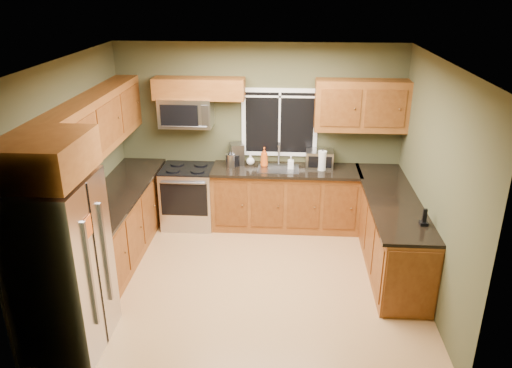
# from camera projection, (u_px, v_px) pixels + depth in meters

# --- Properties ---
(floor) EXTENTS (4.20, 4.20, 0.00)m
(floor) POSITION_uv_depth(u_px,v_px,m) (250.00, 278.00, 6.30)
(floor) COLOR #AA7B4A
(floor) RESTS_ON ground
(ceiling) EXTENTS (4.20, 4.20, 0.00)m
(ceiling) POSITION_uv_depth(u_px,v_px,m) (249.00, 61.00, 5.28)
(ceiling) COLOR white
(ceiling) RESTS_ON back_wall
(back_wall) EXTENTS (4.20, 0.00, 4.20)m
(back_wall) POSITION_uv_depth(u_px,v_px,m) (259.00, 135.00, 7.45)
(back_wall) COLOR #424329
(back_wall) RESTS_ON ground
(front_wall) EXTENTS (4.20, 0.00, 4.20)m
(front_wall) POSITION_uv_depth(u_px,v_px,m) (232.00, 259.00, 4.13)
(front_wall) COLOR #424329
(front_wall) RESTS_ON ground
(left_wall) EXTENTS (0.00, 3.60, 3.60)m
(left_wall) POSITION_uv_depth(u_px,v_px,m) (74.00, 175.00, 5.92)
(left_wall) COLOR #424329
(left_wall) RESTS_ON ground
(right_wall) EXTENTS (0.00, 3.60, 3.60)m
(right_wall) POSITION_uv_depth(u_px,v_px,m) (434.00, 184.00, 5.66)
(right_wall) COLOR #424329
(right_wall) RESTS_ON ground
(window) EXTENTS (1.12, 0.03, 1.02)m
(window) POSITION_uv_depth(u_px,v_px,m) (280.00, 123.00, 7.34)
(window) COLOR white
(window) RESTS_ON back_wall
(base_cabinets_left) EXTENTS (0.60, 2.65, 0.90)m
(base_cabinets_left) POSITION_uv_depth(u_px,v_px,m) (119.00, 225.00, 6.68)
(base_cabinets_left) COLOR brown
(base_cabinets_left) RESTS_ON ground
(countertop_left) EXTENTS (0.65, 2.65, 0.04)m
(countertop_left) POSITION_uv_depth(u_px,v_px,m) (117.00, 193.00, 6.50)
(countertop_left) COLOR black
(countertop_left) RESTS_ON base_cabinets_left
(base_cabinets_back) EXTENTS (2.17, 0.60, 0.90)m
(base_cabinets_back) POSITION_uv_depth(u_px,v_px,m) (285.00, 199.00, 7.49)
(base_cabinets_back) COLOR brown
(base_cabinets_back) RESTS_ON ground
(countertop_back) EXTENTS (2.17, 0.65, 0.04)m
(countertop_back) POSITION_uv_depth(u_px,v_px,m) (286.00, 170.00, 7.29)
(countertop_back) COLOR black
(countertop_back) RESTS_ON base_cabinets_back
(base_cabinets_peninsula) EXTENTS (0.60, 2.52, 0.90)m
(base_cabinets_peninsula) POSITION_uv_depth(u_px,v_px,m) (390.00, 231.00, 6.52)
(base_cabinets_peninsula) COLOR brown
(base_cabinets_peninsula) RESTS_ON ground
(countertop_peninsula) EXTENTS (0.65, 2.50, 0.04)m
(countertop_peninsula) POSITION_uv_depth(u_px,v_px,m) (392.00, 198.00, 6.35)
(countertop_peninsula) COLOR black
(countertop_peninsula) RESTS_ON base_cabinets_peninsula
(upper_cabinets_left) EXTENTS (0.33, 2.65, 0.72)m
(upper_cabinets_left) POSITION_uv_depth(u_px,v_px,m) (97.00, 123.00, 6.16)
(upper_cabinets_left) COLOR brown
(upper_cabinets_left) RESTS_ON left_wall
(upper_cabinets_back_left) EXTENTS (1.30, 0.33, 0.30)m
(upper_cabinets_back_left) POSITION_uv_depth(u_px,v_px,m) (199.00, 88.00, 7.08)
(upper_cabinets_back_left) COLOR brown
(upper_cabinets_back_left) RESTS_ON back_wall
(upper_cabinets_back_right) EXTENTS (1.30, 0.33, 0.72)m
(upper_cabinets_back_right) POSITION_uv_depth(u_px,v_px,m) (361.00, 106.00, 7.01)
(upper_cabinets_back_right) COLOR brown
(upper_cabinets_back_right) RESTS_ON back_wall
(upper_cabinet_over_fridge) EXTENTS (0.72, 0.90, 0.38)m
(upper_cabinet_over_fridge) POSITION_uv_depth(u_px,v_px,m) (43.00, 157.00, 4.44)
(upper_cabinet_over_fridge) COLOR brown
(upper_cabinet_over_fridge) RESTS_ON left_wall
(refrigerator) EXTENTS (0.74, 0.90, 1.80)m
(refrigerator) POSITION_uv_depth(u_px,v_px,m) (62.00, 267.00, 4.87)
(refrigerator) COLOR #B7B7BC
(refrigerator) RESTS_ON ground
(range) EXTENTS (0.76, 0.69, 0.94)m
(range) POSITION_uv_depth(u_px,v_px,m) (189.00, 196.00, 7.54)
(range) COLOR #B7B7BC
(range) RESTS_ON ground
(microwave) EXTENTS (0.76, 0.41, 0.42)m
(microwave) POSITION_uv_depth(u_px,v_px,m) (186.00, 112.00, 7.19)
(microwave) COLOR #B7B7BC
(microwave) RESTS_ON back_wall
(sink) EXTENTS (0.60, 0.42, 0.36)m
(sink) POSITION_uv_depth(u_px,v_px,m) (278.00, 168.00, 7.30)
(sink) COLOR slate
(sink) RESTS_ON countertop_back
(toaster_oven) EXTENTS (0.41, 0.32, 0.25)m
(toaster_oven) POSITION_uv_depth(u_px,v_px,m) (319.00, 159.00, 7.32)
(toaster_oven) COLOR #B7B7BC
(toaster_oven) RESTS_ON countertop_back
(coffee_maker) EXTENTS (0.25, 0.30, 0.32)m
(coffee_maker) POSITION_uv_depth(u_px,v_px,m) (237.00, 155.00, 7.42)
(coffee_maker) COLOR slate
(coffee_maker) RESTS_ON countertop_back
(kettle) EXTENTS (0.16, 0.16, 0.24)m
(kettle) POSITION_uv_depth(u_px,v_px,m) (230.00, 160.00, 7.32)
(kettle) COLOR #B7B7BC
(kettle) RESTS_ON countertop_back
(paper_towel_roll) EXTENTS (0.15, 0.15, 0.31)m
(paper_towel_roll) POSITION_uv_depth(u_px,v_px,m) (322.00, 161.00, 7.19)
(paper_towel_roll) COLOR white
(paper_towel_roll) RESTS_ON countertop_back
(soap_bottle_a) EXTENTS (0.11, 0.11, 0.29)m
(soap_bottle_a) POSITION_uv_depth(u_px,v_px,m) (264.00, 157.00, 7.33)
(soap_bottle_a) COLOR #CB4E13
(soap_bottle_a) RESTS_ON countertop_back
(soap_bottle_b) EXTENTS (0.08, 0.09, 0.19)m
(soap_bottle_b) POSITION_uv_depth(u_px,v_px,m) (291.00, 162.00, 7.26)
(soap_bottle_b) COLOR white
(soap_bottle_b) RESTS_ON countertop_back
(soap_bottle_c) EXTENTS (0.15, 0.15, 0.15)m
(soap_bottle_c) POSITION_uv_depth(u_px,v_px,m) (250.00, 160.00, 7.43)
(soap_bottle_c) COLOR white
(soap_bottle_c) RESTS_ON countertop_back
(cordless_phone) EXTENTS (0.09, 0.09, 0.20)m
(cordless_phone) POSITION_uv_depth(u_px,v_px,m) (424.00, 220.00, 5.59)
(cordless_phone) COLOR black
(cordless_phone) RESTS_ON countertop_peninsula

